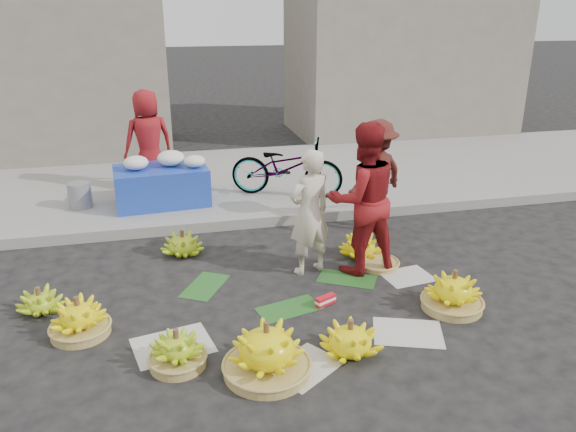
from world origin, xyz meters
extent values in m
plane|color=black|center=(0.00, 0.00, 0.00)|extent=(80.00, 80.00, 0.00)
cube|color=gray|center=(0.00, 2.20, 0.07)|extent=(40.00, 0.25, 0.15)
cube|color=gray|center=(0.00, 4.30, 0.06)|extent=(40.00, 4.00, 0.12)
cube|color=gray|center=(-4.00, 7.20, 2.00)|extent=(6.00, 3.00, 4.00)
cube|color=gray|center=(4.50, 7.70, 2.50)|extent=(5.00, 3.00, 5.00)
cylinder|color=#A08343|center=(-2.14, -0.20, 0.04)|extent=(0.55, 0.55, 0.09)
cylinder|color=brown|center=(-2.14, -0.20, 0.34)|extent=(0.05, 0.05, 0.12)
cylinder|color=#A08343|center=(-1.27, -0.92, 0.04)|extent=(0.49, 0.49, 0.09)
cylinder|color=brown|center=(-1.27, -0.92, 0.30)|extent=(0.05, 0.05, 0.12)
cylinder|color=#A08343|center=(-0.54, -1.20, 0.04)|extent=(0.74, 0.74, 0.09)
cylinder|color=brown|center=(-0.54, -1.20, 0.44)|extent=(0.05, 0.05, 0.12)
cylinder|color=brown|center=(0.24, -1.09, 0.28)|extent=(0.05, 0.05, 0.12)
cylinder|color=#A08343|center=(1.54, -0.57, 0.04)|extent=(0.62, 0.62, 0.09)
cylinder|color=brown|center=(1.54, -0.57, 0.37)|extent=(0.05, 0.05, 0.12)
cylinder|color=brown|center=(1.07, 0.88, 0.27)|extent=(0.05, 0.05, 0.12)
cylinder|color=brown|center=(-2.58, 0.34, 0.21)|extent=(0.05, 0.05, 0.12)
cylinder|color=brown|center=(-1.08, 1.43, 0.26)|extent=(0.05, 0.05, 0.12)
cylinder|color=#A08343|center=(1.17, 0.54, 0.03)|extent=(0.59, 0.59, 0.06)
cube|color=red|center=(0.29, -0.20, 0.05)|extent=(0.24, 0.17, 0.10)
imported|color=beige|center=(0.33, 0.60, 0.74)|extent=(0.62, 0.51, 1.47)
imported|color=maroon|center=(0.92, 0.51, 0.88)|extent=(0.91, 0.73, 1.76)
imported|color=maroon|center=(1.57, 1.73, 0.76)|extent=(1.14, 0.97, 1.53)
cube|color=#1A38A9|center=(-1.28, 3.12, 0.40)|extent=(1.42, 0.96, 0.56)
ellipsoid|color=white|center=(-1.62, 3.06, 0.78)|extent=(0.36, 0.36, 0.20)
ellipsoid|color=white|center=(-1.11, 3.18, 0.79)|extent=(0.40, 0.40, 0.22)
ellipsoid|color=white|center=(-0.77, 3.01, 0.77)|extent=(0.31, 0.31, 0.17)
cylinder|color=slate|center=(-2.47, 3.22, 0.31)|extent=(0.33, 0.33, 0.38)
imported|color=maroon|center=(-1.43, 3.95, 0.92)|extent=(0.90, 0.71, 1.60)
imported|color=gray|center=(0.64, 3.07, 0.58)|extent=(1.26, 1.86, 0.92)
camera|label=1|loc=(-1.28, -5.14, 2.93)|focal=35.00mm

